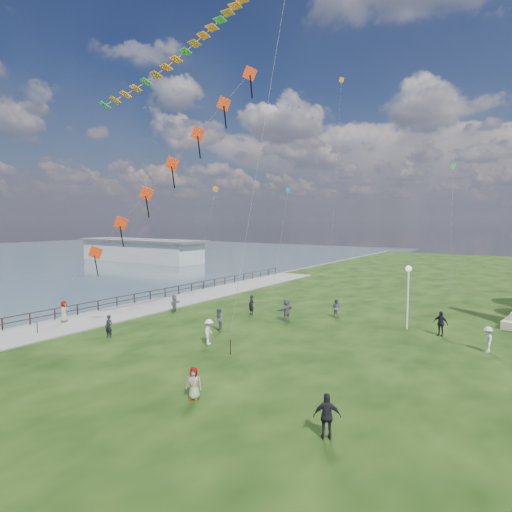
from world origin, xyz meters
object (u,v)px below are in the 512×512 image
Objects in this scene: person_4 at (194,383)px; person_5 at (175,304)px; person_6 at (251,305)px; person_8 at (488,339)px; person_11 at (286,310)px; person_7 at (336,308)px; pier_pavilion at (141,250)px; person_2 at (209,332)px; person_10 at (64,313)px; person_1 at (218,320)px; person_3 at (327,416)px; person_9 at (440,323)px; lamppost at (408,284)px; person_0 at (109,326)px.

person_4 is 18.56m from person_5.
person_6 is 17.77m from person_8.
person_7 is at bearing 151.44° from person_11.
person_11 is (-14.15, 0.10, 0.12)m from person_8.
pier_pavilion is 55.89m from person_6.
person_2 is 0.99× the size of person_10.
person_5 is at bearing 32.80° from person_2.
person_1 is 1.08× the size of person_7.
person_1 is 16.11m from person_3.
person_3 is 1.11× the size of person_7.
person_1 is at bearing -94.89° from person_10.
person_5 is at bearing -57.39° from person_10.
person_9 reaches higher than person_2.
lamppost is 21.44m from person_0.
person_0 is 0.99× the size of person_8.
person_10 is (-24.44, 4.85, -0.04)m from person_3.
person_11 reaches higher than person_7.
person_8 is at bearing 29.92° from person_4.
person_1 reaches higher than person_5.
person_7 is at bearing -125.45° from person_8.
person_8 is at bearing -22.56° from person_9.
person_9 is (8.27, -1.17, 0.08)m from person_7.
person_5 is at bearing 91.06° from person_0.
person_1 is 15.59m from person_9.
person_9 is 11.25m from person_11.
person_2 is (50.04, -38.06, -1.02)m from pier_pavilion.
person_0 is 0.87× the size of person_11.
person_10 is at bearing -111.08° from person_1.
person_7 is 21.69m from person_10.
lamppost is 19.29m from person_5.
lamppost reaches higher than person_6.
person_8 is (5.50, -2.81, -2.61)m from lamppost.
person_2 is at bearing -124.33° from person_9.
person_6 is (-7.52, 15.54, 0.10)m from person_4.
person_8 is at bearing -97.52° from person_5.
person_4 is at bearing -42.68° from person_6.
person_3 is 1.10× the size of person_8.
person_1 reaches higher than person_7.
person_2 is 1.10× the size of person_4.
person_8 is 0.91× the size of person_9.
pier_pavilion is 52.57m from person_5.
person_6 is at bearing -85.26° from person_11.
lamppost reaches higher than person_3.
person_10 reaches higher than person_2.
person_5 is 6.77m from person_6.
person_9 is (18.71, 13.19, 0.08)m from person_0.
person_8 reaches higher than person_7.
lamppost is at bearing -24.39° from pier_pavilion.
person_3 is at bearing -77.66° from person_9.
person_4 is 18.86m from person_9.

